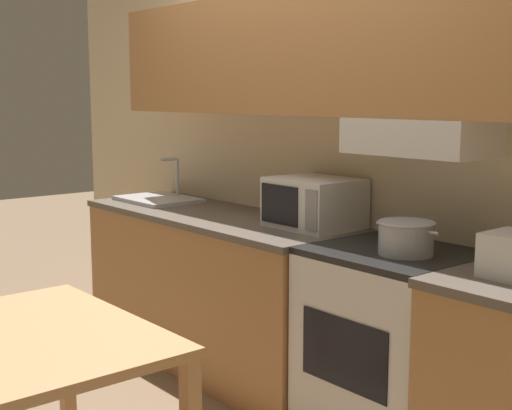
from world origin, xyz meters
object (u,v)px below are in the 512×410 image
(cooking_pot, at_px, (406,237))
(microwave, at_px, (314,203))
(stove_range, at_px, (391,348))
(dining_table, at_px, (39,359))
(sink_basin, at_px, (158,198))

(cooking_pot, bearing_deg, microwave, 168.27)
(stove_range, bearing_deg, cooking_pot, -20.56)
(stove_range, distance_m, dining_table, 1.51)
(stove_range, bearing_deg, microwave, 169.58)
(cooking_pot, height_order, sink_basin, sink_basin)
(sink_basin, height_order, dining_table, sink_basin)
(cooking_pot, xyz_separation_m, sink_basin, (-1.99, 0.02, -0.06))
(microwave, height_order, dining_table, microwave)
(microwave, xyz_separation_m, sink_basin, (-1.29, -0.12, -0.11))
(sink_basin, bearing_deg, dining_table, -44.31)
(cooking_pot, distance_m, microwave, 0.72)
(dining_table, bearing_deg, cooking_pot, 69.64)
(cooking_pot, bearing_deg, dining_table, -110.36)
(cooking_pot, xyz_separation_m, microwave, (-0.70, 0.15, 0.05))
(cooking_pot, relative_size, microwave, 0.75)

